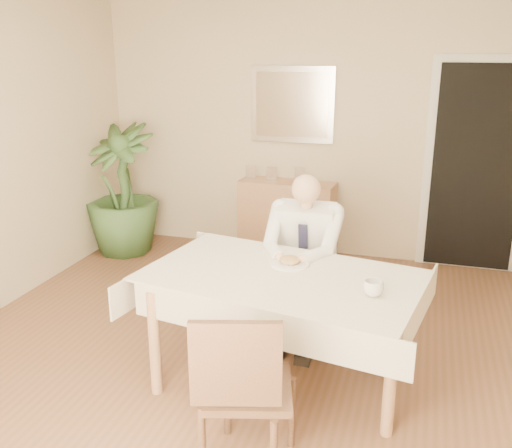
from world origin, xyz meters
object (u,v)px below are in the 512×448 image
(potted_palm, at_px, (121,190))
(chair_near, at_px, (243,385))
(dining_table, at_px, (282,287))
(coffee_mug, at_px, (373,288))
(sideboard, at_px, (287,218))
(chair_far, at_px, (309,267))
(seated_man, at_px, (302,252))

(potted_palm, bearing_deg, chair_near, -51.34)
(dining_table, relative_size, coffee_mug, 16.32)
(chair_near, bearing_deg, dining_table, 76.44)
(sideboard, bearing_deg, coffee_mug, -62.13)
(sideboard, bearing_deg, chair_near, -76.27)
(chair_far, bearing_deg, seated_man, -94.44)
(chair_far, xyz_separation_m, chair_near, (0.03, -1.77, 0.05))
(coffee_mug, bearing_deg, seated_man, 127.84)
(chair_near, height_order, coffee_mug, chair_near)
(chair_near, bearing_deg, sideboard, 84.27)
(dining_table, bearing_deg, sideboard, 112.81)
(seated_man, relative_size, coffee_mug, 10.77)
(sideboard, height_order, potted_palm, potted_palm)
(chair_far, xyz_separation_m, seated_man, (-0.00, -0.28, 0.22))
(coffee_mug, distance_m, sideboard, 2.75)
(chair_near, height_order, seated_man, seated_man)
(potted_palm, bearing_deg, sideboard, 13.79)
(chair_far, bearing_deg, chair_near, -93.37)
(dining_table, height_order, chair_near, chair_near)
(chair_near, xyz_separation_m, potted_palm, (-2.25, 2.81, 0.16))
(chair_near, distance_m, coffee_mug, 0.96)
(dining_table, xyz_separation_m, sideboard, (-0.53, 2.34, -0.27))
(chair_far, distance_m, potted_palm, 2.46)
(sideboard, bearing_deg, dining_table, -73.36)
(seated_man, relative_size, potted_palm, 0.91)
(chair_near, relative_size, potted_palm, 0.68)
(dining_table, relative_size, seated_man, 1.52)
(dining_table, xyz_separation_m, chair_near, (0.03, -0.89, -0.15))
(potted_palm, bearing_deg, seated_man, -30.93)
(sideboard, xyz_separation_m, potted_palm, (-1.68, -0.41, 0.29))
(chair_far, bearing_deg, sideboard, 105.63)
(chair_far, bearing_deg, potted_palm, 150.29)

